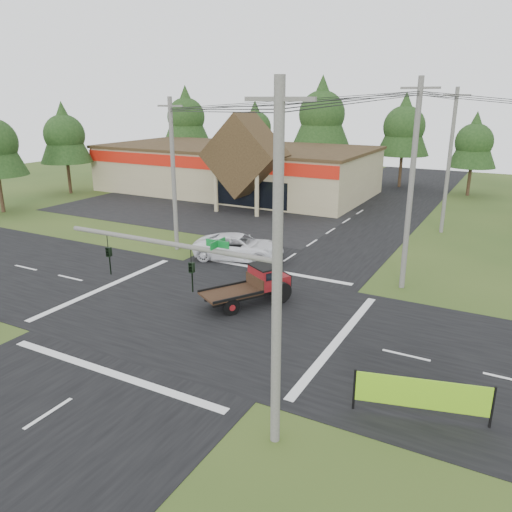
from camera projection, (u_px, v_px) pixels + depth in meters
The scene contains 19 objects.
ground at pixel (209, 310), 25.63m from camera, with size 120.00×120.00×0.00m, color #2B4418.
road_ns at pixel (209, 310), 25.62m from camera, with size 12.00×120.00×0.02m, color black.
road_ew at pixel (209, 310), 25.62m from camera, with size 120.00×12.00×0.02m, color black.
parking_apron at pixel (196, 211), 47.88m from camera, with size 28.00×14.00×0.02m, color black.
cvs_building at pixel (236, 168), 56.68m from camera, with size 30.40×18.20×9.19m.
traffic_signal_mast at pixel (228, 302), 15.36m from camera, with size 8.12×0.24×7.00m.
utility_pole_nr at pixel (277, 274), 14.23m from camera, with size 2.00×0.30×11.00m.
utility_pole_nw at pixel (173, 174), 34.31m from camera, with size 2.00×0.30×10.50m.
utility_pole_ne at pixel (411, 186), 26.93m from camera, with size 2.00×0.30×11.50m.
utility_pole_n at pixel (449, 161), 38.72m from camera, with size 2.00×0.30×11.20m.
tree_row_a at pixel (186, 115), 70.29m from camera, with size 6.72×6.72×12.12m.
tree_row_b at pixel (255, 126), 67.85m from camera, with size 5.60×5.60×10.10m.
tree_row_c at pixel (322, 112), 61.89m from camera, with size 7.28×7.28×13.13m.
tree_row_d at pixel (404, 125), 58.62m from camera, with size 6.16×6.16×11.11m.
tree_row_e at pixel (474, 140), 53.73m from camera, with size 5.04×5.04×9.09m.
tree_side_w at pixel (64, 133), 54.82m from camera, with size 5.60×5.60×10.10m.
antique_flatbed_truck at pixel (248, 286), 26.05m from camera, with size 1.85×4.85×2.03m, color #5F0D0F, non-canonical shape.
roadside_banner at pixel (421, 398), 16.78m from camera, with size 4.56×0.13×1.56m, color #76B918, non-canonical shape.
white_pickup at pixel (239, 247), 33.54m from camera, with size 2.78×6.03×1.68m, color white.
Camera 1 is at (13.33, -19.59, 10.44)m, focal length 35.00 mm.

